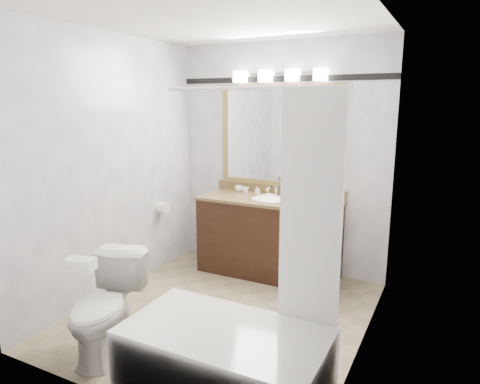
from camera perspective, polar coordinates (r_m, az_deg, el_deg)
name	(u,v)px	position (r m, az deg, el deg)	size (l,w,h in m)	color
room	(222,176)	(3.58, -2.41, 2.08)	(2.42, 2.62, 2.52)	gray
vanity	(269,236)	(4.67, 3.85, -5.81)	(1.53, 0.58, 0.97)	black
mirror	(280,136)	(4.71, 5.32, 7.46)	(1.40, 0.04, 1.10)	olive
vanity_light_bar	(279,75)	(4.65, 5.21, 15.22)	(1.02, 0.14, 0.12)	silver
accent_stripe	(281,79)	(4.71, 5.51, 14.77)	(2.40, 0.01, 0.06)	black
bathtub	(230,353)	(2.94, -1.37, -20.63)	(1.30, 0.75, 1.96)	white
tp_roll	(163,208)	(4.86, -10.25, -2.10)	(0.12, 0.12, 0.11)	white
toilet	(106,307)	(3.43, -17.45, -14.43)	(0.41, 0.72, 0.74)	white
tissue_box	(81,264)	(3.15, -20.48, -8.99)	(0.20, 0.11, 0.08)	white
coffee_maker	(313,186)	(4.40, 9.68, 0.73)	(0.17, 0.22, 0.33)	black
cup_left	(239,189)	(4.92, -0.18, 0.46)	(0.09, 0.09, 0.07)	white
cup_right	(245,191)	(4.80, 0.71, 0.19)	(0.08, 0.08, 0.07)	white
soap_bottle_a	(257,190)	(4.77, 2.32, 0.22)	(0.04, 0.04, 0.09)	white
soap_bar	(270,195)	(4.68, 4.06, -0.43)	(0.09, 0.06, 0.03)	beige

